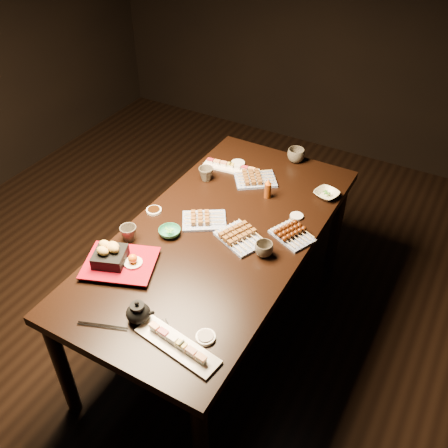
# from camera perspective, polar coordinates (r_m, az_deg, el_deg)

# --- Properties ---
(ground) EXTENTS (5.00, 5.00, 0.00)m
(ground) POSITION_cam_1_polar(r_m,az_deg,el_deg) (3.17, -7.62, -10.62)
(ground) COLOR black
(ground) RESTS_ON ground
(dining_table) EXTENTS (0.98, 1.84, 0.75)m
(dining_table) POSITION_cam_1_polar(r_m,az_deg,el_deg) (2.82, -0.50, -6.80)
(dining_table) COLOR black
(dining_table) RESTS_ON ground
(sushi_platter_near) EXTENTS (0.39, 0.16, 0.05)m
(sushi_platter_near) POSITION_cam_1_polar(r_m,az_deg,el_deg) (2.06, -5.37, -13.43)
(sushi_platter_near) COLOR white
(sushi_platter_near) RESTS_ON dining_table
(sushi_platter_far) EXTENTS (0.35, 0.14, 0.04)m
(sushi_platter_far) POSITION_cam_1_polar(r_m,az_deg,el_deg) (3.03, 0.77, 6.65)
(sushi_platter_far) COLOR white
(sushi_platter_far) RESTS_ON dining_table
(yakitori_plate_center) EXTENTS (0.28, 0.26, 0.06)m
(yakitori_plate_center) POSITION_cam_1_polar(r_m,az_deg,el_deg) (2.61, -2.29, 0.75)
(yakitori_plate_center) COLOR #828EB6
(yakitori_plate_center) RESTS_ON dining_table
(yakitori_plate_right) EXTENTS (0.28, 0.25, 0.06)m
(yakitori_plate_right) POSITION_cam_1_polar(r_m,az_deg,el_deg) (2.50, 1.85, -1.29)
(yakitori_plate_right) COLOR #828EB6
(yakitori_plate_right) RESTS_ON dining_table
(yakitori_plate_left) EXTENTS (0.29, 0.27, 0.06)m
(yakitori_plate_left) POSITION_cam_1_polar(r_m,az_deg,el_deg) (2.93, 3.62, 5.41)
(yakitori_plate_left) COLOR #828EB6
(yakitori_plate_left) RESTS_ON dining_table
(tsukune_plate) EXTENTS (0.25, 0.22, 0.05)m
(tsukune_plate) POSITION_cam_1_polar(r_m,az_deg,el_deg) (2.54, 7.81, -1.04)
(tsukune_plate) COLOR #828EB6
(tsukune_plate) RESTS_ON dining_table
(edamame_bowl_green) EXTENTS (0.14, 0.14, 0.04)m
(edamame_bowl_green) POSITION_cam_1_polar(r_m,az_deg,el_deg) (2.55, -6.23, -0.92)
(edamame_bowl_green) COLOR #2D8960
(edamame_bowl_green) RESTS_ON dining_table
(edamame_bowl_cream) EXTENTS (0.16, 0.16, 0.03)m
(edamame_bowl_cream) POSITION_cam_1_polar(r_m,az_deg,el_deg) (2.86, 11.63, 3.36)
(edamame_bowl_cream) COLOR #FAF3CD
(edamame_bowl_cream) RESTS_ON dining_table
(tempura_tray) EXTENTS (0.40, 0.36, 0.12)m
(tempura_tray) POSITION_cam_1_polar(r_m,az_deg,el_deg) (2.39, -11.91, -3.70)
(tempura_tray) COLOR black
(tempura_tray) RESTS_ON dining_table
(teacup_near_left) EXTENTS (0.09, 0.09, 0.08)m
(teacup_near_left) POSITION_cam_1_polar(r_m,az_deg,el_deg) (2.54, -10.84, -1.06)
(teacup_near_left) COLOR #4A4339
(teacup_near_left) RESTS_ON dining_table
(teacup_mid_right) EXTENTS (0.11, 0.11, 0.07)m
(teacup_mid_right) POSITION_cam_1_polar(r_m,az_deg,el_deg) (2.42, 4.59, -2.88)
(teacup_mid_right) COLOR #4A4339
(teacup_mid_right) RESTS_ON dining_table
(teacup_far_left) EXTENTS (0.10, 0.10, 0.08)m
(teacup_far_left) POSITION_cam_1_polar(r_m,az_deg,el_deg) (2.93, -2.06, 5.75)
(teacup_far_left) COLOR #4A4339
(teacup_far_left) RESTS_ON dining_table
(teacup_far_right) EXTENTS (0.13, 0.13, 0.08)m
(teacup_far_right) POSITION_cam_1_polar(r_m,az_deg,el_deg) (3.13, 8.22, 7.78)
(teacup_far_right) COLOR #4A4339
(teacup_far_right) RESTS_ON dining_table
(teapot) EXTENTS (0.16, 0.16, 0.10)m
(teapot) POSITION_cam_1_polar(r_m,az_deg,el_deg) (2.15, -9.81, -9.77)
(teapot) COLOR black
(teapot) RESTS_ON dining_table
(condiment_bottle) EXTENTS (0.05, 0.05, 0.12)m
(condiment_bottle) POSITION_cam_1_polar(r_m,az_deg,el_deg) (2.78, 5.04, 4.10)
(condiment_bottle) COLOR #662C0D
(condiment_bottle) RESTS_ON dining_table
(sauce_dish_west) EXTENTS (0.10, 0.10, 0.01)m
(sauce_dish_west) POSITION_cam_1_polar(r_m,az_deg,el_deg) (2.72, -8.02, 1.53)
(sauce_dish_west) COLOR white
(sauce_dish_west) RESTS_ON dining_table
(sauce_dish_east) EXTENTS (0.10, 0.10, 0.01)m
(sauce_dish_east) POSITION_cam_1_polar(r_m,az_deg,el_deg) (2.69, 8.29, 0.89)
(sauce_dish_east) COLOR white
(sauce_dish_east) RESTS_ON dining_table
(sauce_dish_se) EXTENTS (0.09, 0.09, 0.01)m
(sauce_dish_se) POSITION_cam_1_polar(r_m,az_deg,el_deg) (2.09, -2.11, -12.80)
(sauce_dish_se) COLOR white
(sauce_dish_se) RESTS_ON dining_table
(sauce_dish_nw) EXTENTS (0.10, 0.10, 0.02)m
(sauce_dish_nw) POSITION_cam_1_polar(r_m,az_deg,el_deg) (3.08, 1.59, 6.93)
(sauce_dish_nw) COLOR white
(sauce_dish_nw) RESTS_ON dining_table
(chopsticks_near) EXTENTS (0.21, 0.09, 0.01)m
(chopsticks_near) POSITION_cam_1_polar(r_m,az_deg,el_deg) (2.19, -13.72, -11.24)
(chopsticks_near) COLOR black
(chopsticks_near) RESTS_ON dining_table
(chopsticks_se) EXTENTS (0.20, 0.15, 0.01)m
(chopsticks_se) POSITION_cam_1_polar(r_m,az_deg,el_deg) (2.10, -5.70, -12.91)
(chopsticks_se) COLOR black
(chopsticks_se) RESTS_ON dining_table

